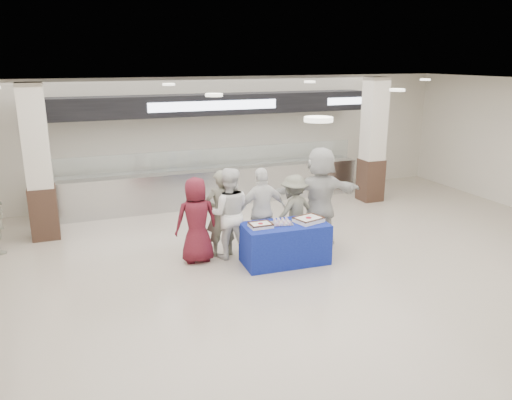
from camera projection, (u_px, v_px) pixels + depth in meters
name	position (u px, v px, depth m)	size (l,w,h in m)	color
ground	(306.00, 289.00, 8.18)	(14.00, 14.00, 0.00)	beige
serving_line	(212.00, 160.00, 12.70)	(8.70, 0.85, 2.80)	silver
column_left	(38.00, 167.00, 10.13)	(0.55, 0.55, 3.20)	#352118
column_right	(373.00, 143.00, 12.92)	(0.55, 0.55, 3.20)	#352118
display_table	(285.00, 243.00, 9.16)	(1.55, 0.78, 0.75)	navy
sheet_cake_left	(261.00, 225.00, 8.88)	(0.39, 0.31, 0.09)	white
sheet_cake_right	(309.00, 219.00, 9.16)	(0.57, 0.50, 0.10)	white
cupcake_tray	(282.00, 222.00, 9.06)	(0.43, 0.36, 0.06)	silver
civilian_maroon	(197.00, 220.00, 9.10)	(0.78, 0.51, 1.60)	maroon
soldier_a	(221.00, 213.00, 9.38)	(0.61, 0.40, 1.67)	#676B5B
chef_tall	(229.00, 213.00, 9.29)	(0.84, 0.66, 1.73)	white
chef_short	(262.00, 211.00, 9.54)	(0.98, 0.41, 1.68)	white
soldier_b	(294.00, 211.00, 9.85)	(0.95, 0.55, 1.47)	#676B5B
civilian_white	(320.00, 196.00, 9.97)	(1.85, 0.59, 2.00)	silver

